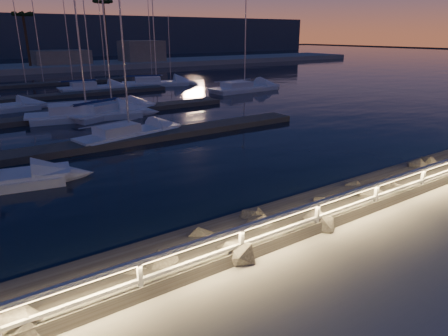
% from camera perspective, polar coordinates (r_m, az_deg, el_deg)
% --- Properties ---
extents(ground, '(400.00, 400.00, 0.00)m').
position_cam_1_polar(ground, '(14.75, 18.34, -6.57)').
color(ground, '#9D988E').
rests_on(ground, ground).
extents(harbor_water, '(400.00, 440.00, 0.60)m').
position_cam_1_polar(harbor_water, '(41.15, -18.61, 7.95)').
color(harbor_water, black).
rests_on(harbor_water, ground).
extents(guard_rail, '(44.11, 0.12, 1.06)m').
position_cam_1_polar(guard_rail, '(14.40, 18.49, -3.86)').
color(guard_rail, white).
rests_on(guard_rail, ground).
extents(riprap, '(30.01, 1.99, 1.13)m').
position_cam_1_polar(riprap, '(14.23, 4.74, -7.98)').
color(riprap, '#686359').
rests_on(riprap, ground).
extents(floating_docks, '(22.00, 36.00, 0.40)m').
position_cam_1_polar(floating_docks, '(42.27, -19.19, 8.94)').
color(floating_docks, '#5F574F').
rests_on(floating_docks, ground).
extents(far_shore, '(160.00, 14.00, 5.20)m').
position_cam_1_polar(far_shore, '(82.78, -27.49, 12.73)').
color(far_shore, '#9D988E').
rests_on(far_shore, ground).
extents(palm_center, '(3.00, 3.00, 9.70)m').
position_cam_1_polar(palm_center, '(81.89, -26.78, 18.80)').
color(palm_center, '#4D3824').
rests_on(palm_center, ground).
extents(palm_right, '(3.00, 3.00, 12.20)m').
position_cam_1_polar(palm_right, '(84.39, -16.88, 21.40)').
color(palm_right, '#4D3824').
rests_on(palm_right, ground).
extents(sailboat_c, '(8.59, 5.32, 14.17)m').
position_cam_1_polar(sailboat_c, '(35.35, -15.94, 7.90)').
color(sailboat_c, white).
rests_on(sailboat_c, ground).
extents(sailboat_f, '(7.48, 3.60, 12.29)m').
position_cam_1_polar(sailboat_f, '(26.95, -13.69, 4.81)').
color(sailboat_f, white).
rests_on(sailboat_f, ground).
extents(sailboat_g, '(9.50, 4.38, 15.58)m').
position_cam_1_polar(sailboat_g, '(34.51, -19.42, 7.35)').
color(sailboat_g, white).
rests_on(sailboat_g, ground).
extents(sailboat_h, '(9.40, 3.34, 15.62)m').
position_cam_1_polar(sailboat_h, '(48.62, 2.72, 11.39)').
color(sailboat_h, white).
rests_on(sailboat_h, ground).
extents(sailboat_k, '(7.92, 2.84, 13.20)m').
position_cam_1_polar(sailboat_k, '(51.69, -18.54, 10.87)').
color(sailboat_k, white).
rests_on(sailboat_k, ground).
extents(sailboat_l, '(9.17, 5.31, 14.98)m').
position_cam_1_polar(sailboat_l, '(54.64, -9.87, 11.95)').
color(sailboat_l, white).
rests_on(sailboat_l, ground).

